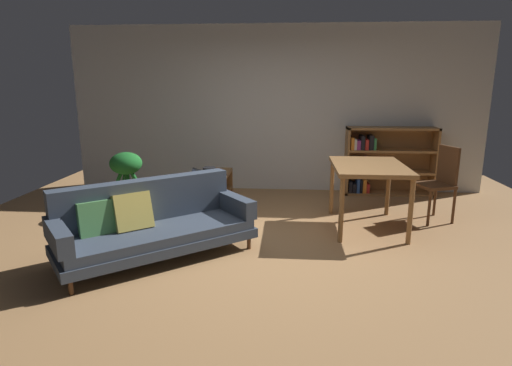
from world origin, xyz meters
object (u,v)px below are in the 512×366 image
object	(u,v)px
media_console	(213,194)
dining_table	(369,172)
open_laptop	(208,173)
fabric_couch	(151,223)
desk_speaker	(210,175)
potted_floor_plant	(127,176)
bookshelf	(383,161)
dining_chair_near	(440,180)

from	to	relation	value
media_console	dining_table	bearing A→B (deg)	-14.69
open_laptop	media_console	bearing A→B (deg)	-54.08
fabric_couch	desk_speaker	world-z (taller)	fabric_couch
desk_speaker	dining_table	distance (m)	2.02
potted_floor_plant	dining_table	world-z (taller)	potted_floor_plant
potted_floor_plant	bookshelf	distance (m)	3.99
open_laptop	dining_table	world-z (taller)	dining_table
bookshelf	fabric_couch	bearing A→B (deg)	-136.17
dining_chair_near	dining_table	bearing A→B (deg)	-159.90
open_laptop	dining_chair_near	distance (m)	3.11
potted_floor_plant	open_laptop	bearing A→B (deg)	15.01
potted_floor_plant	dining_table	xyz separation A→B (m)	(3.19, -0.34, 0.18)
open_laptop	bookshelf	bearing A→B (deg)	22.55
open_laptop	desk_speaker	xyz separation A→B (m)	(0.10, -0.47, 0.08)
media_console	bookshelf	world-z (taller)	bookshelf
media_console	open_laptop	bearing A→B (deg)	125.92
dining_chair_near	bookshelf	size ratio (longest dim) A/B	0.70
dining_chair_near	bookshelf	xyz separation A→B (m)	(-0.43, 1.38, -0.01)
open_laptop	dining_table	size ratio (longest dim) A/B	0.38
desk_speaker	dining_chair_near	distance (m)	3.00
fabric_couch	media_console	world-z (taller)	fabric_couch
potted_floor_plant	dining_chair_near	distance (m)	4.18
media_console	dining_chair_near	xyz separation A→B (m)	(3.03, -0.18, 0.31)
fabric_couch	dining_chair_near	xyz separation A→B (m)	(3.38, 1.45, 0.19)
desk_speaker	dining_table	xyz separation A→B (m)	(2.01, -0.16, 0.11)
potted_floor_plant	dining_table	bearing A→B (deg)	-6.11
potted_floor_plant	desk_speaker	bearing A→B (deg)	-8.61
fabric_couch	dining_table	xyz separation A→B (m)	(2.39, 1.09, 0.36)
media_console	desk_speaker	bearing A→B (deg)	-84.54
open_laptop	dining_chair_near	xyz separation A→B (m)	(3.10, -0.27, 0.02)
desk_speaker	dining_table	world-z (taller)	dining_table
fabric_couch	dining_chair_near	distance (m)	3.68
fabric_couch	bookshelf	bearing A→B (deg)	43.83
desk_speaker	dining_chair_near	xyz separation A→B (m)	(2.99, 0.20, -0.06)
dining_table	bookshelf	size ratio (longest dim) A/B	0.85
media_console	open_laptop	size ratio (longest dim) A/B	2.88
potted_floor_plant	bookshelf	world-z (taller)	bookshelf
media_console	dining_table	distance (m)	2.17
desk_speaker	dining_chair_near	world-z (taller)	dining_chair_near
dining_table	bookshelf	xyz separation A→B (m)	(0.55, 1.74, -0.18)
dining_table	dining_chair_near	size ratio (longest dim) A/B	1.22
dining_table	dining_chair_near	bearing A→B (deg)	20.10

